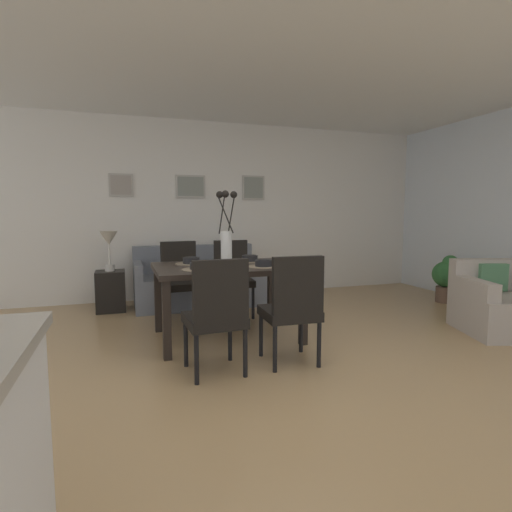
# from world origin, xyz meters

# --- Properties ---
(ground_plane) EXTENTS (9.00, 9.00, 0.00)m
(ground_plane) POSITION_xyz_m (0.00, 0.00, 0.00)
(ground_plane) COLOR tan
(back_wall_panel) EXTENTS (9.00, 0.10, 2.60)m
(back_wall_panel) POSITION_xyz_m (0.00, 3.25, 1.30)
(back_wall_panel) COLOR white
(back_wall_panel) RESTS_ON ground
(ceiling_panel) EXTENTS (9.00, 7.20, 0.08)m
(ceiling_panel) POSITION_xyz_m (0.00, 0.40, 2.64)
(ceiling_panel) COLOR white
(dining_table) EXTENTS (1.40, 1.00, 0.74)m
(dining_table) POSITION_xyz_m (-0.19, 1.08, 0.65)
(dining_table) COLOR black
(dining_table) RESTS_ON ground
(dining_chair_near_left) EXTENTS (0.46, 0.46, 0.92)m
(dining_chair_near_left) POSITION_xyz_m (-0.49, 0.18, 0.51)
(dining_chair_near_left) COLOR black
(dining_chair_near_left) RESTS_ON ground
(dining_chair_near_right) EXTENTS (0.47, 0.47, 0.92)m
(dining_chair_near_right) POSITION_xyz_m (-0.52, 1.98, 0.51)
(dining_chair_near_right) COLOR black
(dining_chair_near_right) RESTS_ON ground
(dining_chair_far_left) EXTENTS (0.46, 0.46, 0.92)m
(dining_chair_far_left) POSITION_xyz_m (0.15, 0.20, 0.51)
(dining_chair_far_left) COLOR black
(dining_chair_far_left) RESTS_ON ground
(dining_chair_far_right) EXTENTS (0.46, 0.46, 0.92)m
(dining_chair_far_right) POSITION_xyz_m (0.11, 1.97, 0.51)
(dining_chair_far_right) COLOR black
(dining_chair_far_right) RESTS_ON ground
(centerpiece_vase) EXTENTS (0.21, 0.23, 0.73)m
(centerpiece_vase) POSITION_xyz_m (-0.19, 1.08, 1.02)
(centerpiece_vase) COLOR white
(centerpiece_vase) RESTS_ON dining_table
(placemat_near_left) EXTENTS (0.32, 0.32, 0.01)m
(placemat_near_left) POSITION_xyz_m (-0.50, 0.86, 0.74)
(placemat_near_left) COLOR #7F705B
(placemat_near_left) RESTS_ON dining_table
(bowl_near_left) EXTENTS (0.17, 0.17, 0.07)m
(bowl_near_left) POSITION_xyz_m (-0.50, 0.86, 0.78)
(bowl_near_left) COLOR black
(bowl_near_left) RESTS_ON dining_table
(placemat_near_right) EXTENTS (0.32, 0.32, 0.01)m
(placemat_near_right) POSITION_xyz_m (-0.50, 1.31, 0.74)
(placemat_near_right) COLOR #7F705B
(placemat_near_right) RESTS_ON dining_table
(bowl_near_right) EXTENTS (0.17, 0.17, 0.07)m
(bowl_near_right) POSITION_xyz_m (-0.50, 1.31, 0.78)
(bowl_near_right) COLOR black
(bowl_near_right) RESTS_ON dining_table
(placemat_far_left) EXTENTS (0.32, 0.32, 0.01)m
(placemat_far_left) POSITION_xyz_m (0.13, 0.86, 0.74)
(placemat_far_left) COLOR #7F705B
(placemat_far_left) RESTS_ON dining_table
(bowl_far_left) EXTENTS (0.17, 0.17, 0.07)m
(bowl_far_left) POSITION_xyz_m (0.13, 0.86, 0.78)
(bowl_far_left) COLOR black
(bowl_far_left) RESTS_ON dining_table
(placemat_far_right) EXTENTS (0.32, 0.32, 0.01)m
(placemat_far_right) POSITION_xyz_m (0.13, 1.31, 0.74)
(placemat_far_right) COLOR #7F705B
(placemat_far_right) RESTS_ON dining_table
(bowl_far_right) EXTENTS (0.17, 0.17, 0.07)m
(bowl_far_right) POSITION_xyz_m (0.13, 1.31, 0.78)
(bowl_far_right) COLOR black
(bowl_far_right) RESTS_ON dining_table
(sofa) EXTENTS (1.70, 0.84, 0.80)m
(sofa) POSITION_xyz_m (-0.19, 2.70, 0.28)
(sofa) COLOR slate
(sofa) RESTS_ON ground
(side_table) EXTENTS (0.36, 0.36, 0.52)m
(side_table) POSITION_xyz_m (-1.33, 2.65, 0.26)
(side_table) COLOR black
(side_table) RESTS_ON ground
(table_lamp) EXTENTS (0.22, 0.22, 0.51)m
(table_lamp) POSITION_xyz_m (-1.33, 2.65, 0.89)
(table_lamp) COLOR beige
(table_lamp) RESTS_ON side_table
(armchair) EXTENTS (1.00, 1.00, 0.75)m
(armchair) POSITION_xyz_m (2.61, 0.35, 0.29)
(armchair) COLOR #ADA399
(armchair) RESTS_ON ground
(framed_picture_left) EXTENTS (0.32, 0.03, 0.32)m
(framed_picture_left) POSITION_xyz_m (-1.15, 3.18, 1.65)
(framed_picture_left) COLOR #B2ADA3
(framed_picture_center) EXTENTS (0.43, 0.03, 0.33)m
(framed_picture_center) POSITION_xyz_m (-0.19, 3.18, 1.65)
(framed_picture_center) COLOR #B2ADA3
(framed_picture_right) EXTENTS (0.35, 0.03, 0.37)m
(framed_picture_right) POSITION_xyz_m (0.78, 3.18, 1.65)
(framed_picture_right) COLOR #B2ADA3
(potted_plant) EXTENTS (0.36, 0.36, 0.67)m
(potted_plant) POSITION_xyz_m (3.16, 1.70, 0.37)
(potted_plant) COLOR brown
(potted_plant) RESTS_ON ground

